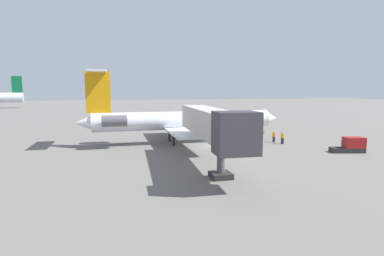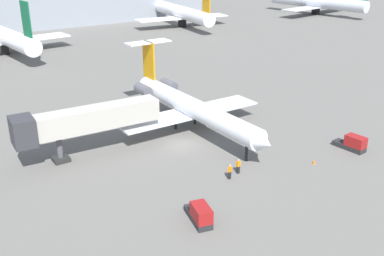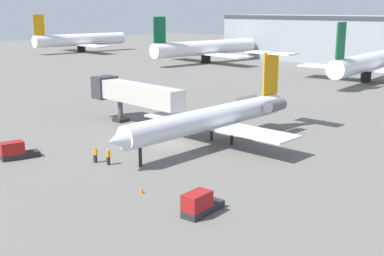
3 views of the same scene
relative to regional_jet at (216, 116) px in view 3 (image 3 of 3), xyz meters
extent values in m
cube|color=#66635E|center=(-3.65, -3.67, -3.46)|extent=(400.00, 400.00, 0.10)
cylinder|color=silver|center=(0.00, -0.99, -0.10)|extent=(2.61, 25.87, 2.61)
cone|color=silver|center=(0.00, -14.73, -0.10)|extent=(2.48, 2.20, 2.47)
cone|color=silver|center=(0.00, 12.84, -0.10)|extent=(2.21, 2.60, 2.21)
cube|color=silver|center=(5.55, 0.01, -1.10)|extent=(9.53, 4.40, 0.24)
cube|color=silver|center=(-5.55, 0.01, -1.10)|extent=(9.53, 4.40, 0.24)
cylinder|color=#595960|center=(2.20, 8.94, 0.30)|extent=(1.50, 3.20, 1.50)
cylinder|color=#595960|center=(-2.20, 8.94, 0.30)|extent=(1.50, 3.20, 1.50)
cube|color=orange|center=(0.00, 10.94, 4.00)|extent=(0.24, 3.20, 5.59)
cube|color=silver|center=(0.00, 10.94, 6.70)|extent=(6.80, 2.40, 0.20)
cylinder|color=black|center=(0.00, -11.93, -2.40)|extent=(0.36, 0.36, 2.01)
cylinder|color=black|center=(1.60, 1.01, -2.40)|extent=(0.36, 0.36, 2.01)
cylinder|color=black|center=(-1.60, 1.01, -2.40)|extent=(0.36, 0.36, 2.01)
cube|color=#B7B2A8|center=(-13.87, -0.16, 1.11)|extent=(16.55, 3.50, 2.60)
cube|color=#333338|center=(-21.67, 0.26, 1.11)|extent=(2.57, 3.33, 3.20)
cylinder|color=#4C4C51|center=(-17.97, 0.06, -1.80)|extent=(0.70, 0.70, 3.22)
cube|color=#262626|center=(-17.97, 0.06, -3.16)|extent=(1.80, 1.80, 0.50)
cube|color=black|center=(-4.38, -14.32, -2.98)|extent=(0.39, 0.34, 0.85)
cube|color=orange|center=(-4.38, -14.32, -2.26)|extent=(0.47, 0.39, 0.60)
sphere|color=tan|center=(-4.38, -14.32, -1.84)|extent=(0.24, 0.24, 0.24)
cube|color=black|center=(-2.80, -13.86, -2.98)|extent=(0.33, 0.25, 0.85)
cube|color=orange|center=(-2.80, -13.86, -2.26)|extent=(0.41, 0.27, 0.60)
sphere|color=tan|center=(-2.80, -13.86, -1.84)|extent=(0.24, 0.24, 0.24)
cube|color=#262628|center=(12.72, -16.48, -3.11)|extent=(1.72, 4.10, 0.60)
cube|color=maroon|center=(12.79, -17.28, -2.16)|extent=(1.59, 2.51, 1.30)
cube|color=#262628|center=(-11.67, -18.88, -3.11)|extent=(2.32, 4.22, 0.60)
cube|color=maroon|center=(-11.87, -19.66, -2.16)|extent=(1.94, 2.67, 1.30)
cone|color=orange|center=(5.93, -16.96, -3.13)|extent=(0.36, 0.36, 0.55)
cylinder|color=white|center=(-120.32, 64.53, 1.14)|extent=(6.90, 36.63, 4.31)
cube|color=orange|center=(-121.48, 48.36, 6.80)|extent=(0.59, 4.01, 7.00)
cube|color=white|center=(-120.32, 64.53, -0.61)|extent=(30.94, 8.17, 0.30)
cube|color=black|center=(-120.32, 64.53, -2.21)|extent=(1.20, 2.80, 2.40)
cylinder|color=white|center=(-61.53, 67.57, 1.09)|extent=(7.83, 38.58, 4.19)
cube|color=#0C5933|center=(-63.17, 50.47, 6.68)|extent=(0.68, 4.01, 7.00)
cube|color=white|center=(-61.53, 67.57, -0.61)|extent=(32.64, 9.04, 0.30)
cube|color=black|center=(-61.53, 67.57, -2.21)|extent=(1.20, 2.80, 2.40)
cylinder|color=white|center=(-9.69, 62.07, 0.92)|extent=(7.33, 36.23, 3.86)
cube|color=#0C5933|center=(-8.14, 46.14, 6.35)|extent=(0.69, 4.01, 7.00)
cube|color=white|center=(-9.69, 62.07, -0.61)|extent=(30.70, 8.91, 0.30)
cube|color=black|center=(-9.69, 62.07, -2.21)|extent=(1.20, 2.80, 2.40)
camera|label=1|loc=(-42.10, 9.02, 4.30)|focal=28.05mm
camera|label=2|loc=(-31.90, -47.79, 19.99)|focal=42.32mm
camera|label=3|loc=(37.49, -44.25, 12.35)|focal=47.07mm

